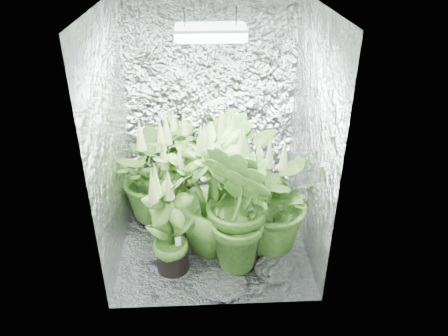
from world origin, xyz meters
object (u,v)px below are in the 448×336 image
grow_lamp (211,32)px  plant_a (156,174)px  plant_c (227,170)px  plant_d (174,198)px  plant_h (212,194)px  plant_e (269,201)px  plant_g (240,206)px  plant_b (182,161)px  circulation_fan (271,186)px  plant_f (170,224)px

grow_lamp → plant_a: size_ratio=0.49×
plant_c → plant_d: (-0.48, -0.36, -0.06)m
plant_h → plant_e: bearing=-5.2°
plant_d → plant_h: (0.32, -0.13, 0.11)m
plant_d → grow_lamp: bearing=-0.4°
plant_e → plant_g: (-0.25, -0.18, 0.08)m
plant_a → plant_d: size_ratio=1.07×
plant_b → circulation_fan: size_ratio=2.87×
plant_g → plant_h: size_ratio=1.05×
plant_d → plant_f: 0.39m
plant_d → circulation_fan: bearing=32.9°
plant_h → circulation_fan: (0.62, 0.74, -0.41)m
grow_lamp → plant_f: 1.47m
plant_d → plant_f: plant_f is taller
plant_a → plant_g: bearing=-44.2°
plant_f → plant_e: bearing=15.4°
grow_lamp → plant_g: (0.20, -0.35, -1.25)m
plant_c → plant_g: 0.71m
plant_b → plant_h: plant_h is taller
plant_d → plant_g: bearing=-33.2°
plant_e → plant_h: bearing=174.8°
plant_b → plant_h: 0.82m
plant_h → circulation_fan: 1.04m
grow_lamp → plant_d: 1.42m
plant_e → plant_f: plant_e is taller
grow_lamp → circulation_fan: (0.61, 0.61, -1.68)m
plant_c → plant_g: (0.06, -0.71, 0.08)m
plant_a → plant_e: size_ratio=0.98×
plant_a → plant_d: bearing=-62.1°
plant_g → plant_e: bearing=35.5°
grow_lamp → plant_c: (0.14, 0.36, -1.32)m
plant_b → plant_c: bearing=-32.9°
plant_a → plant_e: (0.97, -0.52, 0.01)m
plant_a → plant_c: bearing=0.4°
plant_a → plant_f: plant_a is taller
plant_b → plant_d: bearing=-93.6°
plant_b → circulation_fan: plant_b is taller
plant_g → plant_h: 0.31m
circulation_fan → plant_f: bearing=-152.2°
plant_e → plant_f: 0.83m
plant_e → plant_h: 0.47m
plant_c → plant_h: size_ratio=0.92×
grow_lamp → plant_e: 1.42m
plant_h → plant_d: bearing=158.6°
plant_c → plant_d: 0.60m
plant_f → circulation_fan: 1.41m
plant_h → circulation_fan: plant_h is taller
plant_d → circulation_fan: plant_d is taller
plant_e → plant_a: bearing=151.9°
plant_b → plant_g: size_ratio=0.80×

